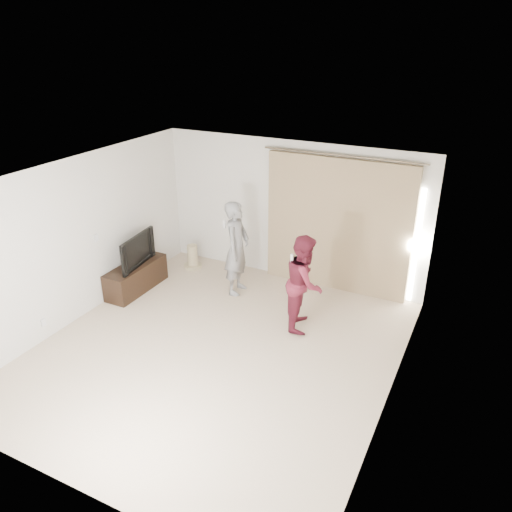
# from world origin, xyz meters

# --- Properties ---
(floor) EXTENTS (5.50, 5.50, 0.00)m
(floor) POSITION_xyz_m (0.00, 0.00, 0.00)
(floor) COLOR #C2AA91
(floor) RESTS_ON ground
(wall_back) EXTENTS (5.00, 0.04, 2.60)m
(wall_back) POSITION_xyz_m (0.00, 2.75, 1.30)
(wall_back) COLOR beige
(wall_back) RESTS_ON ground
(wall_left) EXTENTS (0.04, 5.50, 2.60)m
(wall_left) POSITION_xyz_m (-2.50, -0.00, 1.30)
(wall_left) COLOR beige
(wall_left) RESTS_ON ground
(ceiling) EXTENTS (5.00, 5.50, 0.01)m
(ceiling) POSITION_xyz_m (0.00, 0.00, 2.60)
(ceiling) COLOR white
(ceiling) RESTS_ON wall_back
(curtain) EXTENTS (2.80, 0.11, 2.46)m
(curtain) POSITION_xyz_m (0.91, 2.68, 1.20)
(curtain) COLOR #957B5B
(curtain) RESTS_ON ground
(tv_console) EXTENTS (0.45, 1.29, 0.49)m
(tv_console) POSITION_xyz_m (-2.27, 1.01, 0.25)
(tv_console) COLOR black
(tv_console) RESTS_ON ground
(tv) EXTENTS (0.25, 1.02, 0.58)m
(tv) POSITION_xyz_m (-2.27, 1.01, 0.78)
(tv) COLOR black
(tv) RESTS_ON tv_console
(scratching_post) EXTENTS (0.36, 0.36, 0.48)m
(scratching_post) POSITION_xyz_m (-1.86, 2.24, 0.19)
(scratching_post) COLOR tan
(scratching_post) RESTS_ON ground
(person_man) EXTENTS (0.47, 0.66, 1.70)m
(person_man) POSITION_xyz_m (-0.60, 1.76, 0.85)
(person_man) COLOR slate
(person_man) RESTS_ON ground
(person_woman) EXTENTS (0.75, 0.87, 1.54)m
(person_woman) POSITION_xyz_m (0.88, 1.22, 0.77)
(person_woman) COLOR maroon
(person_woman) RESTS_ON ground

